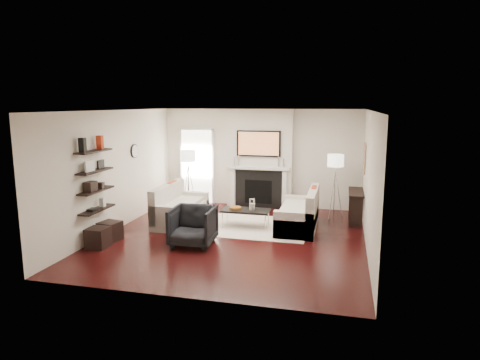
% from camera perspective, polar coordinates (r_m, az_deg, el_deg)
% --- Properties ---
extents(room_envelope, '(6.00, 6.00, 6.00)m').
position_cam_1_polar(room_envelope, '(8.97, -0.91, 0.60)').
color(room_envelope, black).
rests_on(room_envelope, ground).
extents(chimney_breast, '(1.80, 0.25, 2.70)m').
position_cam_1_polar(chimney_breast, '(11.75, 2.64, 2.86)').
color(chimney_breast, silver).
rests_on(chimney_breast, floor).
extents(fireplace_surround, '(1.30, 0.02, 1.04)m').
position_cam_1_polar(fireplace_surround, '(11.75, 2.48, -1.24)').
color(fireplace_surround, black).
rests_on(fireplace_surround, floor).
extents(firebox, '(0.75, 0.02, 0.65)m').
position_cam_1_polar(firebox, '(11.76, 2.47, -1.58)').
color(firebox, black).
rests_on(firebox, floor).
extents(mantel_pilaster_l, '(0.12, 0.08, 1.10)m').
position_cam_1_polar(mantel_pilaster_l, '(11.88, -0.96, -0.96)').
color(mantel_pilaster_l, white).
rests_on(mantel_pilaster_l, floor).
extents(mantel_pilaster_r, '(0.12, 0.08, 1.10)m').
position_cam_1_polar(mantel_pilaster_r, '(11.60, 5.94, -1.28)').
color(mantel_pilaster_r, white).
rests_on(mantel_pilaster_r, floor).
extents(mantel_shelf, '(1.70, 0.18, 0.07)m').
position_cam_1_polar(mantel_shelf, '(11.60, 2.45, 1.62)').
color(mantel_shelf, white).
rests_on(mantel_shelf, chimney_breast).
extents(tv_body, '(1.20, 0.06, 0.70)m').
position_cam_1_polar(tv_body, '(11.55, 2.50, 4.88)').
color(tv_body, black).
rests_on(tv_body, chimney_breast).
extents(tv_screen, '(1.10, 0.00, 0.62)m').
position_cam_1_polar(tv_screen, '(11.52, 2.47, 4.86)').
color(tv_screen, '#BF723F').
rests_on(tv_screen, tv_body).
extents(candlestick_l_tall, '(0.04, 0.04, 0.30)m').
position_cam_1_polar(candlestick_l_tall, '(11.70, -0.18, 2.62)').
color(candlestick_l_tall, silver).
rests_on(candlestick_l_tall, mantel_shelf).
extents(candlestick_l_short, '(0.04, 0.04, 0.24)m').
position_cam_1_polar(candlestick_l_short, '(11.74, -0.79, 2.49)').
color(candlestick_l_short, silver).
rests_on(candlestick_l_short, mantel_shelf).
extents(candlestick_r_tall, '(0.04, 0.04, 0.30)m').
position_cam_1_polar(candlestick_r_tall, '(11.49, 5.16, 2.44)').
color(candlestick_r_tall, silver).
rests_on(candlestick_r_tall, mantel_shelf).
extents(candlestick_r_short, '(0.04, 0.04, 0.24)m').
position_cam_1_polar(candlestick_r_short, '(11.48, 5.80, 2.27)').
color(candlestick_r_short, silver).
rests_on(candlestick_r_short, mantel_shelf).
extents(hallway_panel, '(0.90, 0.02, 2.10)m').
position_cam_1_polar(hallway_panel, '(12.38, -5.72, 1.79)').
color(hallway_panel, white).
rests_on(hallway_panel, floor).
extents(door_trim_l, '(0.06, 0.06, 2.16)m').
position_cam_1_polar(door_trim_l, '(12.52, -7.82, 1.84)').
color(door_trim_l, white).
rests_on(door_trim_l, floor).
extents(door_trim_r, '(0.06, 0.06, 2.16)m').
position_cam_1_polar(door_trim_r, '(12.21, -3.62, 1.70)').
color(door_trim_r, white).
rests_on(door_trim_r, floor).
extents(door_trim_top, '(1.02, 0.06, 0.06)m').
position_cam_1_polar(door_trim_top, '(12.25, -5.84, 6.78)').
color(door_trim_top, white).
rests_on(door_trim_top, wall_back).
extents(rug, '(2.60, 2.00, 0.01)m').
position_cam_1_polar(rug, '(10.07, 1.60, -6.20)').
color(rug, beige).
rests_on(rug, floor).
extents(loveseat_left_base, '(0.85, 1.80, 0.42)m').
position_cam_1_polar(loveseat_left_base, '(10.43, -7.89, -4.54)').
color(loveseat_left_base, beige).
rests_on(loveseat_left_base, floor).
extents(loveseat_left_back, '(0.18, 1.80, 0.80)m').
position_cam_1_polar(loveseat_left_back, '(10.48, -9.63, -2.74)').
color(loveseat_left_back, beige).
rests_on(loveseat_left_back, floor).
extents(loveseat_left_arm_n, '(0.85, 0.18, 0.60)m').
position_cam_1_polar(loveseat_left_arm_n, '(9.69, -9.66, -5.19)').
color(loveseat_left_arm_n, beige).
rests_on(loveseat_left_arm_n, floor).
extents(loveseat_left_arm_s, '(0.85, 0.18, 0.60)m').
position_cam_1_polar(loveseat_left_arm_s, '(11.15, -6.37, -3.08)').
color(loveseat_left_arm_s, beige).
rests_on(loveseat_left_arm_s, floor).
extents(loveseat_left_cushion, '(0.63, 1.44, 0.10)m').
position_cam_1_polar(loveseat_left_cushion, '(10.35, -7.66, -3.17)').
color(loveseat_left_cushion, beige).
rests_on(loveseat_left_cushion, loveseat_left_base).
extents(pillow_left_orange, '(0.10, 0.42, 0.42)m').
position_cam_1_polar(pillow_left_orange, '(10.71, -9.03, -1.33)').
color(pillow_left_orange, '#B43016').
rests_on(pillow_left_orange, loveseat_left_cushion).
extents(pillow_left_charcoal, '(0.10, 0.40, 0.40)m').
position_cam_1_polar(pillow_left_charcoal, '(10.17, -10.33, -2.04)').
color(pillow_left_charcoal, black).
rests_on(pillow_left_charcoal, loveseat_left_cushion).
extents(loveseat_right_base, '(0.85, 1.80, 0.42)m').
position_cam_1_polar(loveseat_right_base, '(9.95, 7.66, -5.27)').
color(loveseat_right_base, beige).
rests_on(loveseat_right_base, floor).
extents(loveseat_right_back, '(0.18, 1.80, 0.80)m').
position_cam_1_polar(loveseat_right_back, '(9.84, 9.65, -3.59)').
color(loveseat_right_back, beige).
rests_on(loveseat_right_back, floor).
extents(loveseat_right_arm_n, '(0.85, 0.18, 0.60)m').
position_cam_1_polar(loveseat_right_arm_n, '(9.15, 7.13, -6.04)').
color(loveseat_right_arm_n, beige).
rests_on(loveseat_right_arm_n, floor).
extents(loveseat_right_arm_s, '(0.85, 0.18, 0.60)m').
position_cam_1_polar(loveseat_right_arm_s, '(10.70, 8.14, -3.68)').
color(loveseat_right_arm_s, beige).
rests_on(loveseat_right_arm_s, floor).
extents(loveseat_right_cushion, '(0.63, 1.44, 0.10)m').
position_cam_1_polar(loveseat_right_cushion, '(9.89, 7.41, -3.80)').
color(loveseat_right_cushion, beige).
rests_on(loveseat_right_cushion, loveseat_right_base).
extents(pillow_right_orange, '(0.10, 0.42, 0.42)m').
position_cam_1_polar(pillow_right_orange, '(10.09, 9.81, -2.07)').
color(pillow_right_orange, '#B43016').
rests_on(pillow_right_orange, loveseat_right_cushion).
extents(pillow_right_charcoal, '(0.10, 0.40, 0.40)m').
position_cam_1_polar(pillow_right_charcoal, '(9.50, 9.55, -2.87)').
color(pillow_right_charcoal, black).
rests_on(pillow_right_charcoal, loveseat_right_cushion).
extents(coffee_table, '(1.10, 0.55, 0.04)m').
position_cam_1_polar(coffee_table, '(9.93, 0.77, -4.07)').
color(coffee_table, black).
rests_on(coffee_table, floor).
extents(coffee_leg_nw, '(0.02, 0.02, 0.38)m').
position_cam_1_polar(coffee_leg_nw, '(9.90, -2.35, -5.38)').
color(coffee_leg_nw, silver).
rests_on(coffee_leg_nw, floor).
extents(coffee_leg_ne, '(0.02, 0.02, 0.38)m').
position_cam_1_polar(coffee_leg_ne, '(9.68, 3.38, -5.75)').
color(coffee_leg_ne, silver).
rests_on(coffee_leg_ne, floor).
extents(coffee_leg_sw, '(0.02, 0.02, 0.38)m').
position_cam_1_polar(coffee_leg_sw, '(10.31, -1.67, -4.75)').
color(coffee_leg_sw, silver).
rests_on(coffee_leg_sw, floor).
extents(coffee_leg_se, '(0.02, 0.02, 0.38)m').
position_cam_1_polar(coffee_leg_se, '(10.09, 3.83, -5.09)').
color(coffee_leg_se, silver).
rests_on(coffee_leg_se, floor).
extents(hurricane_glass, '(0.14, 0.14, 0.24)m').
position_cam_1_polar(hurricane_glass, '(9.86, 1.62, -3.22)').
color(hurricane_glass, white).
rests_on(hurricane_glass, coffee_table).
extents(hurricane_candle, '(0.11, 0.11, 0.17)m').
position_cam_1_polar(hurricane_candle, '(9.87, 1.62, -3.59)').
color(hurricane_candle, white).
rests_on(hurricane_candle, coffee_table).
extents(copper_bowl, '(0.29, 0.29, 0.05)m').
position_cam_1_polar(copper_bowl, '(9.97, -0.63, -3.74)').
color(copper_bowl, '#C57120').
rests_on(copper_bowl, coffee_table).
extents(armchair, '(0.87, 0.82, 0.87)m').
position_cam_1_polar(armchair, '(8.74, -6.31, -5.88)').
color(armchair, black).
rests_on(armchair, floor).
extents(lamp_left_post, '(0.02, 0.02, 1.20)m').
position_cam_1_polar(lamp_left_post, '(11.77, -6.86, -0.89)').
color(lamp_left_post, silver).
rests_on(lamp_left_post, floor).
extents(lamp_left_shade, '(0.40, 0.40, 0.30)m').
position_cam_1_polar(lamp_left_shade, '(11.64, -6.95, 3.22)').
color(lamp_left_shade, white).
rests_on(lamp_left_shade, lamp_left_post).
extents(lamp_left_leg_a, '(0.25, 0.02, 1.23)m').
position_cam_1_polar(lamp_left_leg_a, '(11.73, -6.36, -0.91)').
color(lamp_left_leg_a, silver).
rests_on(lamp_left_leg_a, floor).
extents(lamp_left_leg_b, '(0.14, 0.22, 1.23)m').
position_cam_1_polar(lamp_left_leg_b, '(11.88, -6.95, -0.79)').
color(lamp_left_leg_b, silver).
rests_on(lamp_left_leg_b, floor).
extents(lamp_left_leg_c, '(0.14, 0.22, 1.23)m').
position_cam_1_polar(lamp_left_leg_c, '(11.70, -7.28, -0.96)').
color(lamp_left_leg_c, silver).
rests_on(lamp_left_leg_c, floor).
extents(lamp_right_post, '(0.02, 0.02, 1.20)m').
position_cam_1_polar(lamp_right_post, '(11.00, 12.46, -1.84)').
color(lamp_right_post, silver).
rests_on(lamp_right_post, floor).
extents(lamp_right_shade, '(0.40, 0.40, 0.30)m').
position_cam_1_polar(lamp_right_shade, '(10.86, 12.63, 2.56)').
color(lamp_right_shade, white).
rests_on(lamp_right_shade, lamp_right_post).
extents(lamp_right_leg_a, '(0.25, 0.02, 1.23)m').
position_cam_1_polar(lamp_right_leg_a, '(11.00, 13.03, -1.86)').
color(lamp_right_leg_a, silver).
rests_on(lamp_right_leg_a, floor).
extents(lamp_right_leg_b, '(0.14, 0.22, 1.23)m').
position_cam_1_polar(lamp_right_leg_b, '(11.10, 12.19, -1.72)').
color(lamp_right_leg_b, silver).
rests_on(lamp_right_leg_b, floor).
extents(lamp_right_leg_c, '(0.14, 0.22, 1.23)m').
position_cam_1_polar(lamp_right_leg_c, '(10.91, 12.16, -1.92)').
color(lamp_right_leg_c, silver).
rests_on(lamp_right_leg_c, floor).
extents(console_top, '(0.35, 1.20, 0.04)m').
position_cam_1_polar(console_top, '(10.72, 15.23, -1.56)').
color(console_top, black).
rests_on(console_top, floor).
extents(console_leg_n, '(0.30, 0.04, 0.71)m').
position_cam_1_polar(console_leg_n, '(10.26, 15.20, -4.22)').
color(console_leg_n, black).
rests_on(console_leg_n, floor).
extents(console_leg_s, '(0.30, 0.04, 0.71)m').
position_cam_1_polar(console_leg_s, '(11.33, 15.08, -2.87)').
color(console_leg_s, black).
rests_on(console_leg_s, floor).
extents(wall_art, '(0.03, 0.70, 0.70)m').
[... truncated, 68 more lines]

